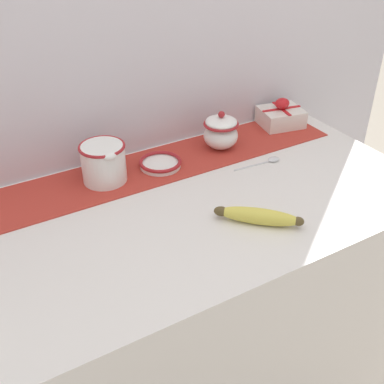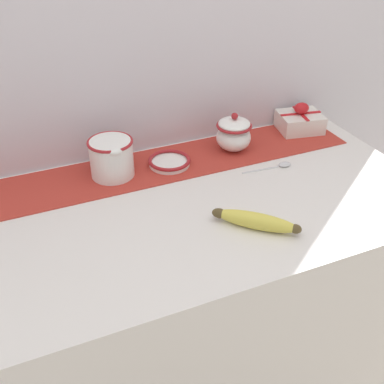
{
  "view_description": "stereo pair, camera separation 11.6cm",
  "coord_description": "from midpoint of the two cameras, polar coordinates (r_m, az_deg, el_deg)",
  "views": [
    {
      "loc": [
        -0.44,
        -0.86,
        1.58
      ],
      "look_at": [
        0.05,
        -0.02,
        0.95
      ],
      "focal_mm": 45.0,
      "sensor_mm": 36.0,
      "label": 1
    },
    {
      "loc": [
        -0.34,
        -0.91,
        1.58
      ],
      "look_at": [
        0.05,
        -0.02,
        0.95
      ],
      "focal_mm": 45.0,
      "sensor_mm": 36.0,
      "label": 2
    }
  ],
  "objects": [
    {
      "name": "countertop",
      "position": [
        1.49,
        -4.49,
        -16.53
      ],
      "size": [
        1.37,
        0.64,
        0.9
      ],
      "primitive_type": "cube",
      "color": "silver",
      "rests_on": "ground_plane"
    },
    {
      "name": "table_runner",
      "position": [
        1.35,
        -9.32,
        2.26
      ],
      "size": [
        1.26,
        0.2,
        0.0
      ],
      "primitive_type": "cube",
      "color": "#B23328",
      "rests_on": "countertop"
    },
    {
      "name": "sugar_bowl",
      "position": [
        1.43,
        1.12,
        7.1
      ],
      "size": [
        0.11,
        0.11,
        0.12
      ],
      "color": "white",
      "rests_on": "countertop"
    },
    {
      "name": "banana",
      "position": [
        1.13,
        4.98,
        -2.97
      ],
      "size": [
        0.17,
        0.16,
        0.04
      ],
      "rotation": [
        0.0,
        0.0,
        -0.75
      ],
      "color": "#DBCC4C",
      "rests_on": "countertop"
    },
    {
      "name": "spoon",
      "position": [
        1.4,
        6.99,
        3.71
      ],
      "size": [
        0.15,
        0.03,
        0.01
      ],
      "rotation": [
        0.0,
        0.0,
        -0.07
      ],
      "color": "silver",
      "rests_on": "countertop"
    },
    {
      "name": "back_wall",
      "position": [
        1.34,
        -12.69,
        15.74
      ],
      "size": [
        2.17,
        0.04,
        2.4
      ],
      "primitive_type": "cube",
      "color": "silver",
      "rests_on": "ground_plane"
    },
    {
      "name": "cream_pitcher",
      "position": [
        1.3,
        -13.0,
        3.47
      ],
      "size": [
        0.12,
        0.14,
        0.11
      ],
      "color": "white",
      "rests_on": "countertop"
    },
    {
      "name": "gift_box",
      "position": [
        1.61,
        8.45,
        8.87
      ],
      "size": [
        0.15,
        0.14,
        0.09
      ],
      "rotation": [
        0.0,
        0.0,
        -0.19
      ],
      "color": "silver",
      "rests_on": "countertop"
    },
    {
      "name": "small_dish",
      "position": [
        1.36,
        -6.22,
        3.34
      ],
      "size": [
        0.12,
        0.12,
        0.02
      ],
      "color": "white",
      "rests_on": "countertop"
    }
  ]
}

